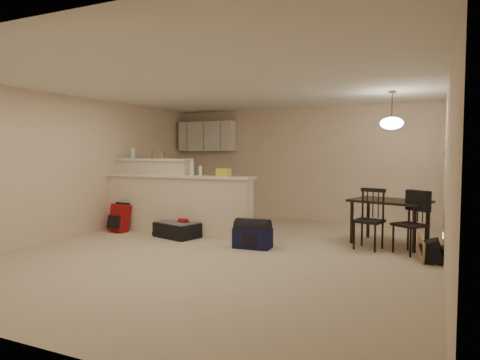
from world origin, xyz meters
The scene contains 20 objects.
room centered at (0.00, 0.00, 1.25)m, with size 7.00×7.02×2.50m.
breakfast_bar centered at (-1.76, 0.98, 0.61)m, with size 3.08×0.58×1.39m.
upper_cabinets centered at (-2.20, 3.32, 1.90)m, with size 1.40×0.34×0.70m, color white.
kitchen_counter centered at (-2.00, 3.19, 0.45)m, with size 1.80×0.60×0.90m, color white.
thermostat centered at (2.98, 1.55, 1.50)m, with size 0.02×0.12×0.12m, color beige.
jar centered at (-2.66, 1.12, 1.49)m, with size 0.10×0.10×0.20m, color silver.
cereal_box centered at (-2.24, 1.12, 1.47)m, with size 0.10×0.07×0.16m, color #9C7550.
small_box centered at (-1.96, 1.12, 1.45)m, with size 0.08×0.06×0.12m, color #9C7550.
bottle_a centered at (-1.15, 0.90, 1.22)m, with size 0.07×0.07×0.26m, color silver.
bottle_b centered at (-0.98, 0.90, 1.18)m, with size 0.06×0.06×0.18m, color silver.
bag_lump centered at (-0.51, 0.90, 1.16)m, with size 0.22×0.18×0.14m, color #9C7550.
dining_table centered at (2.20, 1.57, 0.65)m, with size 1.35×1.08×0.74m.
pendant_lamp centered at (2.20, 1.57, 1.99)m, with size 0.36×0.36×0.62m.
dining_chair_near centered at (1.94, 1.07, 0.47)m, with size 0.41×0.39×0.94m, color black, non-canonical shape.
dining_chair_far centered at (2.54, 1.01, 0.46)m, with size 0.40×0.39×0.92m, color black, non-canonical shape.
suitcase centered at (-1.29, 0.61, 0.13)m, with size 0.77×0.50×0.26m, color black.
red_backpack centered at (-2.60, 0.61, 0.26)m, with size 0.35×0.22×0.52m, color maroon.
navy_duffel centered at (0.27, 0.39, 0.16)m, with size 0.58×0.32×0.32m, color #121439.
black_daypack centered at (2.85, 0.61, 0.15)m, with size 0.34×0.24×0.30m, color black.
cardboard_sheet centered at (2.71, 0.59, 0.17)m, with size 0.44×0.02×0.33m, color #9C7550.
Camera 1 is at (2.90, -5.75, 1.51)m, focal length 32.00 mm.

